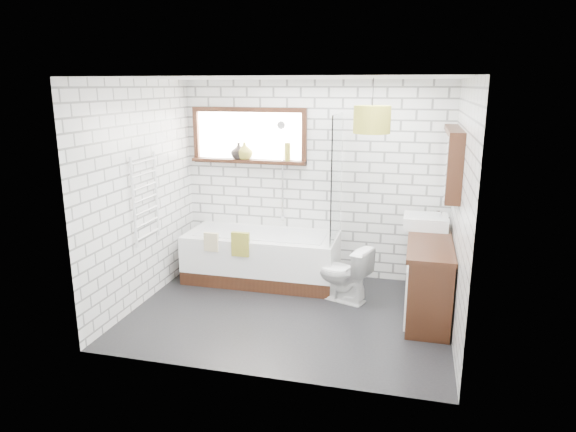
% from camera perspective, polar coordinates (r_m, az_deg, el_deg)
% --- Properties ---
extents(floor, '(3.40, 2.60, 0.01)m').
position_cam_1_polar(floor, '(5.75, 0.11, -10.75)').
color(floor, black).
rests_on(floor, ground).
extents(ceiling, '(3.40, 2.60, 0.01)m').
position_cam_1_polar(ceiling, '(5.21, 0.12, 15.14)').
color(ceiling, white).
rests_on(ceiling, ground).
extents(wall_back, '(3.40, 0.01, 2.50)m').
position_cam_1_polar(wall_back, '(6.59, 2.87, 3.98)').
color(wall_back, white).
rests_on(wall_back, ground).
extents(wall_front, '(3.40, 0.01, 2.50)m').
position_cam_1_polar(wall_front, '(4.13, -4.30, -2.35)').
color(wall_front, white).
rests_on(wall_front, ground).
extents(wall_left, '(0.01, 2.60, 2.50)m').
position_cam_1_polar(wall_left, '(5.98, -15.97, 2.37)').
color(wall_left, white).
rests_on(wall_left, ground).
extents(wall_right, '(0.01, 2.60, 2.50)m').
position_cam_1_polar(wall_right, '(5.21, 18.64, 0.45)').
color(wall_right, white).
rests_on(wall_right, ground).
extents(window, '(1.52, 0.16, 0.68)m').
position_cam_1_polar(window, '(6.69, -4.39, 8.87)').
color(window, black).
rests_on(window, wall_back).
extents(towel_radiator, '(0.06, 0.52, 1.00)m').
position_cam_1_polar(towel_radiator, '(5.96, -15.56, 1.88)').
color(towel_radiator, white).
rests_on(towel_radiator, wall_left).
extents(mirror_cabinet, '(0.16, 1.20, 0.70)m').
position_cam_1_polar(mirror_cabinet, '(5.72, 17.69, 5.80)').
color(mirror_cabinet, black).
rests_on(mirror_cabinet, wall_right).
extents(shower_riser, '(0.02, 0.02, 1.30)m').
position_cam_1_polar(shower_riser, '(6.62, -0.60, 4.92)').
color(shower_riser, silver).
rests_on(shower_riser, wall_back).
extents(bathtub, '(1.90, 0.84, 0.61)m').
position_cam_1_polar(bathtub, '(6.56, -2.90, -4.57)').
color(bathtub, white).
rests_on(bathtub, floor).
extents(shower_screen, '(0.02, 0.72, 1.50)m').
position_cam_1_polar(shower_screen, '(6.09, 5.39, 4.19)').
color(shower_screen, white).
rests_on(shower_screen, bathtub).
extents(towel_green, '(0.22, 0.06, 0.29)m').
position_cam_1_polar(towel_green, '(6.14, -5.30, -3.15)').
color(towel_green, olive).
rests_on(towel_green, bathtub).
extents(towel_beige, '(0.18, 0.04, 0.23)m').
position_cam_1_polar(towel_beige, '(6.27, -8.52, -2.88)').
color(towel_beige, '#C0B286').
rests_on(towel_beige, bathtub).
extents(vanity, '(0.47, 1.45, 0.83)m').
position_cam_1_polar(vanity, '(5.81, 15.36, -6.53)').
color(vanity, black).
rests_on(vanity, floor).
extents(basin, '(0.49, 0.43, 0.14)m').
position_cam_1_polar(basin, '(6.14, 15.04, -0.62)').
color(basin, white).
rests_on(basin, vanity).
extents(tap, '(0.04, 0.04, 0.16)m').
position_cam_1_polar(tap, '(6.13, 16.57, -0.18)').
color(tap, silver).
rests_on(tap, vanity).
extents(toilet, '(0.57, 0.74, 0.66)m').
position_cam_1_polar(toilet, '(5.98, 6.05, -6.32)').
color(toilet, white).
rests_on(toilet, floor).
extents(vase_olive, '(0.22, 0.22, 0.22)m').
position_cam_1_polar(vase_olive, '(6.70, -4.86, 7.06)').
color(vase_olive, olive).
rests_on(vase_olive, window).
extents(vase_dark, '(0.27, 0.27, 0.21)m').
position_cam_1_polar(vase_dark, '(6.72, -5.49, 7.04)').
color(vase_dark, black).
rests_on(vase_dark, window).
extents(bottle, '(0.07, 0.07, 0.23)m').
position_cam_1_polar(bottle, '(6.53, -0.06, 6.96)').
color(bottle, olive).
rests_on(bottle, window).
extents(pendant, '(0.37, 0.37, 0.27)m').
position_cam_1_polar(pendant, '(5.25, 9.32, 10.53)').
color(pendant, olive).
rests_on(pendant, ceiling).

